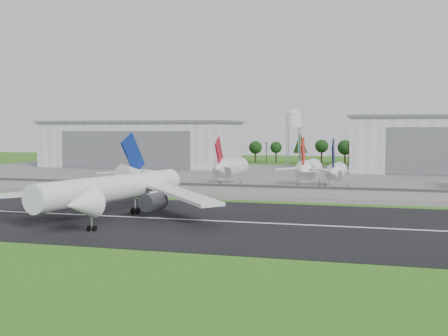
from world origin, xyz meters
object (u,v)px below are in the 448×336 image
(main_airliner, at_px, (112,195))
(parked_jet_red_a, at_px, (229,168))
(parked_jet_navy, at_px, (336,172))
(parked_jet_red_b, at_px, (308,170))

(main_airliner, xyz_separation_m, parked_jet_red_a, (8.69, 67.01, 1.48))
(parked_jet_navy, bearing_deg, main_airliner, -122.93)
(main_airliner, distance_m, parked_jet_navy, 79.75)
(main_airliner, height_order, parked_jet_red_b, main_airliner)
(parked_jet_red_a, xyz_separation_m, parked_jet_navy, (34.66, -0.08, -0.50))
(parked_jet_navy, bearing_deg, parked_jet_red_a, 179.86)
(main_airliner, xyz_separation_m, parked_jet_red_b, (34.62, 67.01, 1.43))
(parked_jet_red_a, height_order, parked_jet_navy, parked_jet_red_a)
(parked_jet_red_a, bearing_deg, parked_jet_navy, -0.14)
(main_airliner, relative_size, parked_jet_red_a, 1.87)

